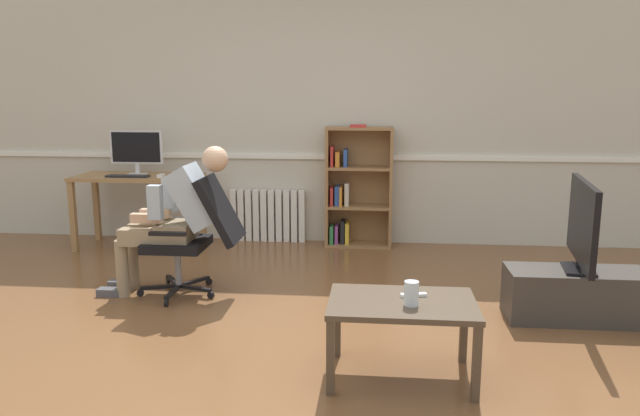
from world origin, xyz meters
name	(u,v)px	position (x,y,z in m)	size (l,w,h in m)	color
ground_plane	(285,334)	(0.00, 0.00, 0.00)	(18.00, 18.00, 0.00)	brown
back_wall	(323,116)	(0.00, 2.65, 1.35)	(12.00, 0.13, 2.70)	beige
computer_desk	(138,186)	(-1.86, 2.15, 0.64)	(1.26, 0.59, 0.76)	#9E7547
imac_monitor	(136,149)	(-1.89, 2.23, 1.02)	(0.55, 0.14, 0.45)	silver
keyboard	(128,176)	(-1.91, 2.01, 0.77)	(0.43, 0.12, 0.02)	black
computer_mouse	(161,176)	(-1.57, 2.03, 0.77)	(0.06, 0.10, 0.03)	white
bookshelf	(355,189)	(0.36, 2.45, 0.60)	(0.69, 0.29, 1.27)	olive
radiator	(268,216)	(-0.59, 2.54, 0.28)	(0.81, 0.08, 0.56)	white
office_chair	(196,231)	(-0.81, 0.73, 0.52)	(0.83, 0.61, 0.96)	black
person_seated	(174,215)	(-0.99, 0.73, 0.64)	(1.06, 0.40, 1.19)	#937F60
tv_stand	(576,295)	(2.01, 0.47, 0.18)	(0.97, 0.39, 0.36)	#3D3833
tv_screen	(583,224)	(2.01, 0.47, 0.69)	(0.25, 0.94, 0.63)	black
coffee_table	(402,311)	(0.75, -0.54, 0.39)	(0.82, 0.55, 0.45)	#4C3D2D
drinking_glass	(411,293)	(0.79, -0.61, 0.52)	(0.08, 0.08, 0.14)	silver
spare_remote	(414,295)	(0.81, -0.46, 0.46)	(0.04, 0.15, 0.02)	white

